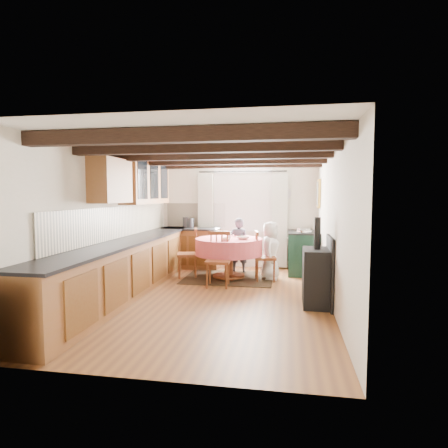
% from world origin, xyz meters
% --- Properties ---
extents(floor, '(3.60, 5.50, 0.00)m').
position_xyz_m(floor, '(0.00, 0.00, 0.00)').
color(floor, brown).
rests_on(floor, ground).
extents(ceiling, '(3.60, 5.50, 0.00)m').
position_xyz_m(ceiling, '(0.00, 0.00, 2.40)').
color(ceiling, white).
rests_on(ceiling, ground).
extents(wall_back, '(3.60, 0.00, 2.40)m').
position_xyz_m(wall_back, '(0.00, 2.75, 1.20)').
color(wall_back, silver).
rests_on(wall_back, ground).
extents(wall_front, '(3.60, 0.00, 2.40)m').
position_xyz_m(wall_front, '(0.00, -2.75, 1.20)').
color(wall_front, silver).
rests_on(wall_front, ground).
extents(wall_left, '(0.00, 5.50, 2.40)m').
position_xyz_m(wall_left, '(-1.80, 0.00, 1.20)').
color(wall_left, silver).
rests_on(wall_left, ground).
extents(wall_right, '(0.00, 5.50, 2.40)m').
position_xyz_m(wall_right, '(1.80, 0.00, 1.20)').
color(wall_right, silver).
rests_on(wall_right, ground).
extents(beam_a, '(3.60, 0.16, 0.16)m').
position_xyz_m(beam_a, '(0.00, -2.00, 2.31)').
color(beam_a, black).
rests_on(beam_a, ceiling).
extents(beam_b, '(3.60, 0.16, 0.16)m').
position_xyz_m(beam_b, '(0.00, -1.00, 2.31)').
color(beam_b, black).
rests_on(beam_b, ceiling).
extents(beam_c, '(3.60, 0.16, 0.16)m').
position_xyz_m(beam_c, '(0.00, 0.00, 2.31)').
color(beam_c, black).
rests_on(beam_c, ceiling).
extents(beam_d, '(3.60, 0.16, 0.16)m').
position_xyz_m(beam_d, '(0.00, 1.00, 2.31)').
color(beam_d, black).
rests_on(beam_d, ceiling).
extents(beam_e, '(3.60, 0.16, 0.16)m').
position_xyz_m(beam_e, '(0.00, 2.00, 2.31)').
color(beam_e, black).
rests_on(beam_e, ceiling).
extents(splash_left, '(0.02, 4.50, 0.55)m').
position_xyz_m(splash_left, '(-1.78, 0.30, 1.20)').
color(splash_left, beige).
rests_on(splash_left, wall_left).
extents(splash_back, '(1.40, 0.02, 0.55)m').
position_xyz_m(splash_back, '(-1.00, 2.73, 1.20)').
color(splash_back, beige).
rests_on(splash_back, wall_back).
extents(base_cabinet_left, '(0.60, 5.30, 0.88)m').
position_xyz_m(base_cabinet_left, '(-1.50, 0.00, 0.44)').
color(base_cabinet_left, brown).
rests_on(base_cabinet_left, floor).
extents(base_cabinet_back, '(1.30, 0.60, 0.88)m').
position_xyz_m(base_cabinet_back, '(-1.05, 2.45, 0.44)').
color(base_cabinet_back, brown).
rests_on(base_cabinet_back, floor).
extents(worktop_left, '(0.64, 5.30, 0.04)m').
position_xyz_m(worktop_left, '(-1.48, 0.00, 0.90)').
color(worktop_left, black).
rests_on(worktop_left, base_cabinet_left).
extents(worktop_back, '(1.30, 0.64, 0.04)m').
position_xyz_m(worktop_back, '(-1.05, 2.43, 0.90)').
color(worktop_back, black).
rests_on(worktop_back, base_cabinet_back).
extents(wall_cabinet_glass, '(0.34, 1.80, 0.90)m').
position_xyz_m(wall_cabinet_glass, '(-1.63, 1.20, 1.95)').
color(wall_cabinet_glass, brown).
rests_on(wall_cabinet_glass, wall_left).
extents(wall_cabinet_solid, '(0.34, 0.90, 0.70)m').
position_xyz_m(wall_cabinet_solid, '(-1.63, -0.30, 1.90)').
color(wall_cabinet_solid, brown).
rests_on(wall_cabinet_solid, wall_left).
extents(window_frame, '(1.34, 0.03, 1.54)m').
position_xyz_m(window_frame, '(0.10, 2.73, 1.60)').
color(window_frame, white).
rests_on(window_frame, wall_back).
extents(window_pane, '(1.20, 0.01, 1.40)m').
position_xyz_m(window_pane, '(0.10, 2.74, 1.60)').
color(window_pane, white).
rests_on(window_pane, wall_back).
extents(curtain_left, '(0.35, 0.10, 2.10)m').
position_xyz_m(curtain_left, '(-0.75, 2.65, 1.10)').
color(curtain_left, beige).
rests_on(curtain_left, wall_back).
extents(curtain_right, '(0.35, 0.10, 2.10)m').
position_xyz_m(curtain_right, '(0.95, 2.65, 1.10)').
color(curtain_right, beige).
rests_on(curtain_right, wall_back).
extents(curtain_rod, '(2.00, 0.03, 0.03)m').
position_xyz_m(curtain_rod, '(0.10, 2.65, 2.20)').
color(curtain_rod, black).
rests_on(curtain_rod, wall_back).
extents(wall_picture, '(0.04, 0.50, 0.60)m').
position_xyz_m(wall_picture, '(1.77, 2.30, 1.70)').
color(wall_picture, gold).
rests_on(wall_picture, wall_right).
extents(wall_plate, '(0.30, 0.02, 0.30)m').
position_xyz_m(wall_plate, '(1.05, 2.72, 1.70)').
color(wall_plate, silver).
rests_on(wall_plate, wall_back).
extents(rug, '(1.76, 1.37, 0.01)m').
position_xyz_m(rug, '(-0.02, 1.49, 0.01)').
color(rug, '#2E2413').
rests_on(rug, floor).
extents(dining_table, '(1.34, 1.34, 0.81)m').
position_xyz_m(dining_table, '(-0.02, 1.49, 0.40)').
color(dining_table, '#B76070').
rests_on(dining_table, floor).
extents(chair_near, '(0.45, 0.47, 1.01)m').
position_xyz_m(chair_near, '(-0.11, 0.78, 0.50)').
color(chair_near, brown).
rests_on(chair_near, floor).
extents(chair_left, '(0.54, 0.53, 1.00)m').
position_xyz_m(chair_left, '(-0.88, 1.49, 0.50)').
color(chair_left, brown).
rests_on(chair_left, floor).
extents(chair_right, '(0.50, 0.49, 0.98)m').
position_xyz_m(chair_right, '(0.71, 1.42, 0.49)').
color(chair_right, brown).
rests_on(chair_right, floor).
extents(aga_range, '(0.64, 1.00, 0.92)m').
position_xyz_m(aga_range, '(1.47, 2.24, 0.46)').
color(aga_range, black).
rests_on(aga_range, floor).
extents(cast_iron_stove, '(0.40, 0.67, 1.34)m').
position_xyz_m(cast_iron_stove, '(1.58, -0.11, 0.67)').
color(cast_iron_stove, black).
rests_on(cast_iron_stove, floor).
extents(child_far, '(0.43, 0.28, 1.18)m').
position_xyz_m(child_far, '(0.10, 2.11, 0.59)').
color(child_far, '#383844').
rests_on(child_far, floor).
extents(child_right, '(0.41, 0.59, 1.15)m').
position_xyz_m(child_right, '(0.80, 1.57, 0.57)').
color(child_right, white).
rests_on(child_right, floor).
extents(bowl_a, '(0.33, 0.33, 0.06)m').
position_xyz_m(bowl_a, '(0.28, 1.38, 0.84)').
color(bowl_a, silver).
rests_on(bowl_a, dining_table).
extents(bowl_b, '(0.26, 0.26, 0.06)m').
position_xyz_m(bowl_b, '(-0.02, 1.13, 0.84)').
color(bowl_b, silver).
rests_on(bowl_b, dining_table).
extents(cup, '(0.12, 0.12, 0.10)m').
position_xyz_m(cup, '(-0.02, 1.49, 0.86)').
color(cup, silver).
rests_on(cup, dining_table).
extents(canister_tall, '(0.14, 0.14, 0.24)m').
position_xyz_m(canister_tall, '(-1.19, 2.49, 1.04)').
color(canister_tall, '#262628').
rests_on(canister_tall, worktop_back).
extents(canister_wide, '(0.19, 0.19, 0.22)m').
position_xyz_m(canister_wide, '(-1.09, 2.52, 1.03)').
color(canister_wide, '#262628').
rests_on(canister_wide, worktop_back).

